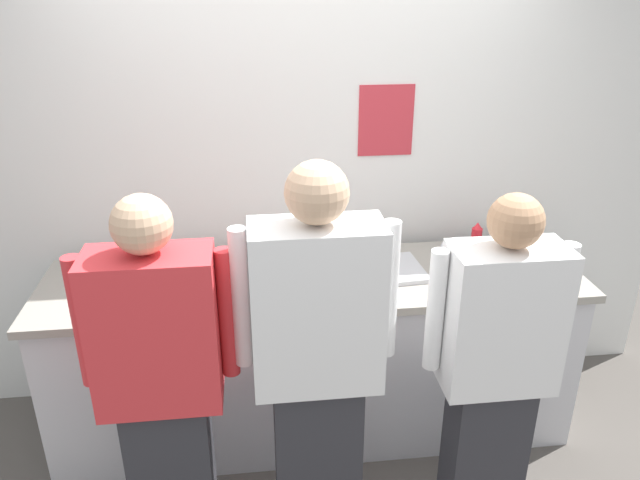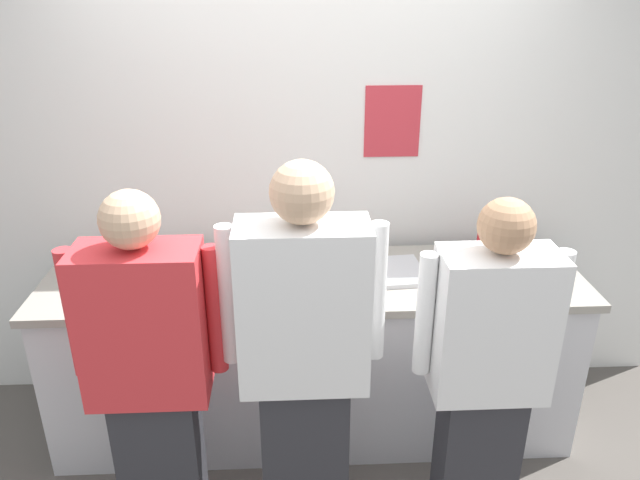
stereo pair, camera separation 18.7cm
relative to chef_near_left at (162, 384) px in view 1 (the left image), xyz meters
The scene contains 17 objects.
ground_plane 1.14m from the chef_near_left, 26.74° to the left, with size 9.00×9.00×0.00m, color #514C47.
wall_back 1.47m from the chef_near_left, 60.88° to the left, with size 4.23×0.11×2.79m.
prep_counter 1.06m from the chef_near_left, 46.87° to the left, with size 2.70×0.71×0.92m.
chef_near_left is the anchor object (origin of this frame).
chef_center 0.60m from the chef_near_left, ahead, with size 0.63×0.24×1.74m.
chef_far_right 1.33m from the chef_near_left, ahead, with size 0.59×0.24×1.59m.
plate_stack_front 0.95m from the chef_near_left, 57.94° to the left, with size 0.19×0.19×0.08m.
mixing_bowl_steel 1.63m from the chef_near_left, 25.40° to the left, with size 0.31×0.31×0.12m, color #B7BABF.
sheet_tray 1.22m from the chef_near_left, 36.19° to the left, with size 0.47×0.33×0.02m, color #B7BABF.
squeeze_bottle_primary 1.80m from the chef_near_left, 16.06° to the left, with size 0.06×0.06×0.18m.
squeeze_bottle_secondary 0.68m from the chef_near_left, 62.53° to the left, with size 0.06×0.06×0.20m.
squeeze_bottle_spare 1.80m from the chef_near_left, 29.52° to the left, with size 0.06×0.06×0.18m.
ramekin_green_sauce 0.75m from the chef_near_left, 49.14° to the left, with size 0.08×0.08×0.04m.
ramekin_orange_sauce 0.64m from the chef_near_left, 101.46° to the left, with size 0.11×0.11×0.04m.
ramekin_red_sauce 0.86m from the chef_near_left, 78.86° to the left, with size 0.10×0.10×0.04m.
ramekin_yellow_sauce 1.89m from the chef_near_left, 24.42° to the left, with size 0.11×0.11×0.05m.
deli_cup 0.91m from the chef_near_left, 117.82° to the left, with size 0.09×0.09×0.09m, color white.
Camera 1 is at (-0.29, -2.30, 2.31)m, focal length 34.00 mm.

